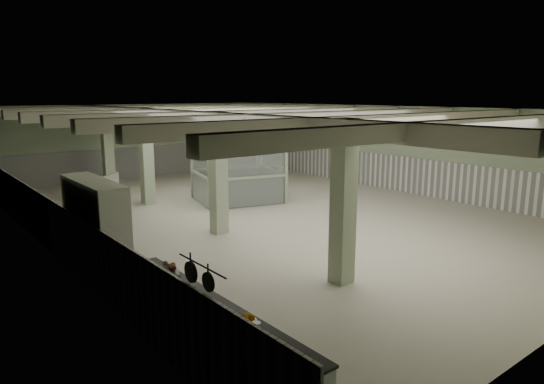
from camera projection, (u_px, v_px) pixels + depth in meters
floor at (265, 214)px, 16.87m from camera, size 20.00×20.00×0.00m
ceiling at (265, 109)px, 16.15m from camera, size 14.00×20.00×0.02m
wall_back at (143, 141)px, 24.18m from camera, size 14.00×0.02×3.60m
wall_left at (46, 186)px, 12.24m from camera, size 0.02×20.00×3.60m
wall_right at (394, 148)px, 20.78m from camera, size 0.02×20.00×3.60m
wainscot_left at (51, 226)px, 12.46m from camera, size 0.05×19.90×1.50m
wainscot_right at (392, 173)px, 20.97m from camera, size 0.05×19.90×1.50m
wainscot_back at (144, 162)px, 24.37m from camera, size 13.90×0.05×1.50m
girder at (199, 118)px, 14.67m from camera, size 0.45×19.90×0.40m
beam_a at (477, 126)px, 10.43m from camera, size 13.90×0.35×0.32m
beam_b at (384, 121)px, 12.35m from camera, size 13.90×0.35×0.32m
beam_c at (316, 117)px, 14.27m from camera, size 13.90×0.35×0.32m
beam_d at (265, 114)px, 16.19m from camera, size 13.90×0.35×0.32m
beam_e at (224, 112)px, 18.10m from camera, size 13.90×0.35×0.32m
beam_f at (191, 110)px, 20.02m from camera, size 13.90×0.35×0.32m
beam_g at (164, 109)px, 21.94m from camera, size 13.90×0.35×0.32m
column_a at (343, 203)px, 10.38m from camera, size 0.42×0.42×3.60m
column_b at (218, 173)px, 14.22m from camera, size 0.42×0.42×3.60m
column_c at (146, 157)px, 18.05m from camera, size 0.42×0.42×3.60m
column_d at (107, 147)px, 21.12m from camera, size 0.42×0.42×3.60m
hook_rail at (201, 265)px, 6.44m from camera, size 0.02×1.20×0.02m
pendant_front at (396, 134)px, 12.73m from camera, size 0.44×0.44×0.22m
pendant_mid at (267, 124)px, 16.95m from camera, size 0.44×0.44×0.22m
pendant_back at (196, 119)px, 20.78m from camera, size 0.44×0.44×0.22m
prep_counter at (202, 332)px, 7.52m from camera, size 0.87×5.00×0.91m
pitcher_near at (179, 290)px, 7.70m from camera, size 0.22×0.24×0.25m
pitcher_far at (256, 334)px, 6.25m from camera, size 0.25×0.28×0.30m
veg_colander at (167, 271)px, 8.59m from camera, size 0.58×0.58×0.22m
orange_bowl at (247, 324)px, 6.75m from camera, size 0.32×0.32×0.10m
skillet_near at (208, 282)px, 6.45m from camera, size 0.04×0.27×0.27m
skillet_far at (191, 272)px, 6.81m from camera, size 0.04×0.31×0.31m
walkin_cooler at (97, 229)px, 10.64m from camera, size 1.17×2.56×2.35m
guard_booth at (237, 156)px, 18.62m from camera, size 3.80×3.45×2.59m
filing_cabinet at (280, 182)px, 19.49m from camera, size 0.48×0.63×1.25m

